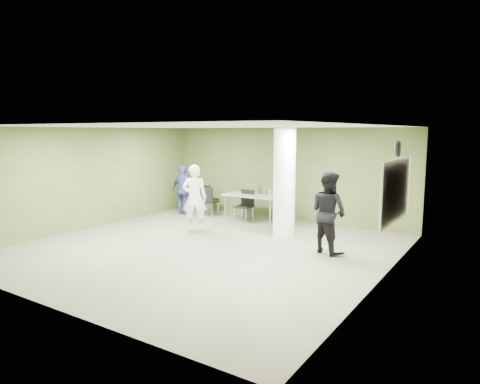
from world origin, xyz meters
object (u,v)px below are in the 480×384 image
Objects in this scene: man_black at (328,212)px; man_blue at (183,190)px; woman_white at (195,198)px; chair_back_left at (208,197)px; folding_table at (253,196)px.

man_black reaches higher than man_blue.
woman_white is 3.84m from man_black.
chair_back_left is 0.52× the size of man_black.
folding_table is 1.81× the size of chair_back_left.
chair_back_left is 5.51m from man_black.
woman_white is 0.99× the size of man_black.
folding_table reaches higher than chair_back_left.
folding_table is 0.94× the size of man_black.
man_black is at bearing 166.37° from man_blue.
man_blue is (-5.55, 1.61, -0.11)m from man_black.
man_black is (5.04, -2.22, 0.36)m from chair_back_left.
man_black is (3.84, -0.06, 0.01)m from woman_white.
folding_table is at bearing 176.09° from chair_back_left.
woman_white is (-0.73, -1.83, 0.14)m from folding_table.
chair_back_left is 0.83m from man_blue.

